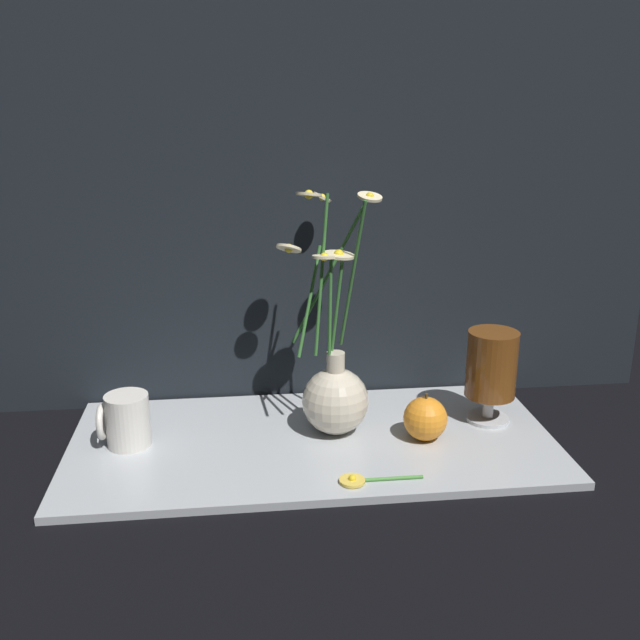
% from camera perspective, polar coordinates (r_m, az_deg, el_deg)
% --- Properties ---
extents(ground_plane, '(6.00, 6.00, 0.00)m').
position_cam_1_polar(ground_plane, '(1.13, -0.58, -10.00)').
color(ground_plane, black).
extents(shelf, '(0.75, 0.35, 0.01)m').
position_cam_1_polar(shelf, '(1.12, -0.59, -9.73)').
color(shelf, '#B2B7BC').
rests_on(shelf, ground_plane).
extents(backdrop_wall, '(1.25, 0.02, 1.10)m').
position_cam_1_polar(backdrop_wall, '(1.19, -1.69, 18.95)').
color(backdrop_wall, black).
rests_on(backdrop_wall, ground_plane).
extents(vase_with_flowers, '(0.17, 0.18, 0.38)m').
position_cam_1_polar(vase_with_flowers, '(1.12, 1.20, -5.69)').
color(vase_with_flowers, beige).
rests_on(vase_with_flowers, shelf).
extents(yellow_mug, '(0.08, 0.07, 0.08)m').
position_cam_1_polar(yellow_mug, '(1.12, -15.27, -7.76)').
color(yellow_mug, silver).
rests_on(yellow_mug, shelf).
extents(tea_glass, '(0.08, 0.08, 0.15)m').
position_cam_1_polar(tea_glass, '(1.17, 13.55, -3.66)').
color(tea_glass, silver).
rests_on(tea_glass, shelf).
extents(orange_fruit, '(0.07, 0.07, 0.08)m').
position_cam_1_polar(orange_fruit, '(1.12, 8.42, -7.81)').
color(orange_fruit, orange).
rests_on(orange_fruit, shelf).
extents(loose_daisy, '(0.12, 0.04, 0.01)m').
position_cam_1_polar(loose_daisy, '(1.01, 3.39, -12.64)').
color(loose_daisy, '#4C8E3D').
rests_on(loose_daisy, shelf).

